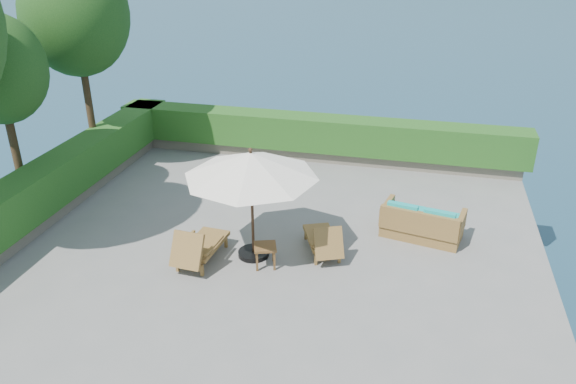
% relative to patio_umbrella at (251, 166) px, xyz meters
% --- Properties ---
extents(ground, '(12.00, 12.00, 0.00)m').
position_rel_patio_umbrella_xyz_m(ground, '(0.21, 0.26, -2.11)').
color(ground, gray).
rests_on(ground, ground).
extents(foundation, '(12.00, 12.00, 3.00)m').
position_rel_patio_umbrella_xyz_m(foundation, '(0.21, 0.26, -3.67)').
color(foundation, '#504A3F').
rests_on(foundation, ocean).
extents(ocean, '(600.00, 600.00, 0.00)m').
position_rel_patio_umbrella_xyz_m(ocean, '(0.21, 0.26, -5.12)').
color(ocean, '#18384C').
rests_on(ocean, ground).
extents(planter_wall_far, '(12.00, 0.60, 0.36)m').
position_rel_patio_umbrella_xyz_m(planter_wall_far, '(0.21, 5.86, -1.94)').
color(planter_wall_far, '#726A5B').
rests_on(planter_wall_far, ground).
extents(planter_wall_left, '(0.60, 12.00, 0.36)m').
position_rel_patio_umbrella_xyz_m(planter_wall_left, '(-5.39, 0.26, -1.94)').
color(planter_wall_left, '#726A5B').
rests_on(planter_wall_left, ground).
extents(hedge_far, '(12.40, 0.90, 1.00)m').
position_rel_patio_umbrella_xyz_m(hedge_far, '(0.21, 5.86, -1.27)').
color(hedge_far, '#174814').
rests_on(hedge_far, planter_wall_far).
extents(hedge_left, '(0.90, 12.40, 1.00)m').
position_rel_patio_umbrella_xyz_m(hedge_left, '(-5.39, 0.26, -1.27)').
color(hedge_left, '#174814').
rests_on(hedge_left, planter_wall_left).
extents(tree_far, '(2.80, 2.80, 6.03)m').
position_rel_patio_umbrella_xyz_m(tree_far, '(-5.79, 3.46, 2.29)').
color(tree_far, '#3E2D18').
rests_on(tree_far, ground).
extents(patio_umbrella, '(3.08, 3.08, 2.50)m').
position_rel_patio_umbrella_xyz_m(patio_umbrella, '(0.00, 0.00, 0.00)').
color(patio_umbrella, black).
rests_on(patio_umbrella, ground).
extents(lounge_left, '(0.81, 1.66, 0.93)m').
position_rel_patio_umbrella_xyz_m(lounge_left, '(-1.04, -0.53, -1.73)').
color(lounge_left, olive).
rests_on(lounge_left, ground).
extents(lounge_right, '(1.13, 1.59, 0.85)m').
position_rel_patio_umbrella_xyz_m(lounge_right, '(1.46, 0.43, -1.76)').
color(lounge_right, olive).
rests_on(lounge_right, ground).
extents(side_table, '(0.58, 0.58, 0.49)m').
position_rel_patio_umbrella_xyz_m(side_table, '(0.36, -0.33, -1.71)').
color(side_table, brown).
rests_on(side_table, ground).
extents(wicker_loveseat, '(1.95, 1.27, 0.88)m').
position_rel_patio_umbrella_xyz_m(wicker_loveseat, '(3.51, 1.66, -1.77)').
color(wicker_loveseat, olive).
rests_on(wicker_loveseat, ground).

